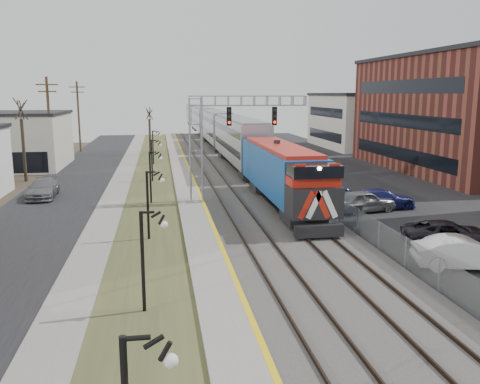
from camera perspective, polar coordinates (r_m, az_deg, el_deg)
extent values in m
cube|color=black|center=(47.14, -18.98, 0.29)|extent=(7.00, 120.00, 0.04)
cube|color=gray|center=(46.56, -13.52, 0.48)|extent=(2.00, 120.00, 0.08)
cube|color=#3F4726|center=(46.41, -9.83, 0.58)|extent=(4.00, 120.00, 0.06)
cube|color=gray|center=(46.44, -6.13, 0.80)|extent=(2.00, 120.00, 0.24)
cube|color=#595651|center=(46.95, -0.02, 0.95)|extent=(8.00, 120.00, 0.20)
cube|color=black|center=(50.24, 13.62, 1.21)|extent=(16.00, 120.00, 0.04)
cube|color=gold|center=(46.47, -5.05, 0.98)|extent=(0.24, 120.00, 0.01)
cube|color=#2D2119|center=(46.58, -3.37, 1.07)|extent=(0.08, 120.00, 0.15)
cube|color=#2D2119|center=(46.75, -1.54, 1.12)|extent=(0.08, 120.00, 0.15)
cube|color=#2D2119|center=(47.05, 0.88, 1.19)|extent=(0.08, 120.00, 0.15)
cube|color=#2D2119|center=(47.32, 2.67, 1.23)|extent=(0.08, 120.00, 0.15)
cube|color=#124D98|center=(36.81, 4.82, 1.87)|extent=(3.00, 17.00, 4.25)
cube|color=black|center=(28.99, 8.87, -4.31)|extent=(2.80, 0.50, 0.70)
cube|color=#92939B|center=(56.51, -0.10, 5.64)|extent=(3.00, 22.00, 5.33)
cube|color=#92939B|center=(79.04, -2.69, 7.15)|extent=(3.00, 22.00, 5.33)
cube|color=#92939B|center=(101.69, -4.13, 7.99)|extent=(3.00, 22.00, 5.33)
cube|color=#92939B|center=(124.40, -5.05, 8.52)|extent=(3.00, 22.00, 5.33)
cube|color=gray|center=(39.00, -4.97, 4.64)|extent=(1.00, 1.00, 8.00)
cube|color=gray|center=(39.25, 0.87, 10.21)|extent=(9.00, 0.80, 0.80)
cube|color=black|center=(38.61, -1.24, 8.49)|extent=(0.35, 0.25, 1.40)
cube|color=black|center=(39.24, 3.89, 8.50)|extent=(0.35, 0.25, 1.40)
cylinder|color=black|center=(19.71, -10.87, -7.80)|extent=(0.14, 0.14, 4.00)
cylinder|color=black|center=(29.36, -10.31, -1.55)|extent=(0.14, 0.14, 4.00)
cylinder|color=black|center=(39.18, -10.03, 1.59)|extent=(0.14, 0.14, 4.00)
cylinder|color=black|center=(49.08, -9.86, 3.47)|extent=(0.14, 0.14, 4.00)
cylinder|color=black|center=(60.99, -9.74, 4.92)|extent=(0.14, 0.14, 4.00)
cylinder|color=#4C3823|center=(56.89, -20.59, 6.98)|extent=(0.28, 0.28, 10.00)
cylinder|color=#4C3823|center=(76.57, -17.66, 8.02)|extent=(0.28, 0.28, 10.00)
cube|color=gray|center=(47.67, 4.97, 1.91)|extent=(0.04, 120.00, 1.60)
cube|color=#BDB6A5|center=(63.43, -25.37, 5.16)|extent=(14.00, 12.00, 6.00)
cube|color=brown|center=(60.64, 24.46, 7.86)|extent=(16.00, 26.00, 12.00)
cube|color=#BDB6A5|center=(82.76, 14.80, 7.66)|extent=(16.00, 18.00, 8.00)
cylinder|color=#382D23|center=(52.52, -23.11, 4.31)|extent=(0.30, 0.30, 5.95)
cylinder|color=#382D23|center=(70.92, -10.08, 6.10)|extent=(0.30, 0.30, 4.90)
imported|color=white|center=(26.64, 23.76, -6.36)|extent=(4.90, 2.60, 1.53)
imported|color=black|center=(30.12, 22.46, -4.45)|extent=(5.44, 3.47, 1.40)
imported|color=navy|center=(38.28, 15.58, -0.81)|extent=(5.12, 2.34, 1.45)
imported|color=slate|center=(36.92, 13.74, -1.05)|extent=(4.92, 2.84, 1.57)
imported|color=#0B371C|center=(57.96, 7.37, 3.43)|extent=(4.56, 1.66, 1.49)
imported|color=slate|center=(43.83, -21.28, 0.33)|extent=(2.35, 5.27, 1.50)
imported|color=slate|center=(58.21, 5.97, 3.50)|extent=(4.72, 2.67, 1.52)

